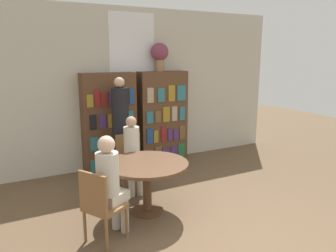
{
  "coord_description": "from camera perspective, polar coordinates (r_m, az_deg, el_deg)",
  "views": [
    {
      "loc": [
        -2.34,
        -2.57,
        2.14
      ],
      "look_at": [
        -0.03,
        1.83,
        1.05
      ],
      "focal_mm": 35.0,
      "sensor_mm": 36.0,
      "label": 1
    }
  ],
  "objects": [
    {
      "name": "flower_vase",
      "position": [
        6.39,
        -1.48,
        12.5
      ],
      "size": [
        0.34,
        0.34,
        0.54
      ],
      "color": "#997047",
      "rests_on": "bookshelf_right"
    },
    {
      "name": "bookshelf_left",
      "position": [
        6.12,
        -10.18,
        0.55
      ],
      "size": [
        0.98,
        0.34,
        1.82
      ],
      "color": "brown",
      "rests_on": "ground_plane"
    },
    {
      "name": "wall_back",
      "position": [
        6.4,
        -6.2,
        6.61
      ],
      "size": [
        6.4,
        0.07,
        3.0
      ],
      "color": "beige",
      "rests_on": "ground_plane"
    },
    {
      "name": "chair_near_camera",
      "position": [
        3.88,
        -11.73,
        -13.07
      ],
      "size": [
        0.55,
        0.55,
        0.88
      ],
      "rotation": [
        0.0,
        0.0,
        -1.05
      ],
      "color": "brown",
      "rests_on": "ground_plane"
    },
    {
      "name": "seated_reader_left",
      "position": [
        5.1,
        -6.19,
        -4.36
      ],
      "size": [
        0.28,
        0.37,
        1.22
      ],
      "rotation": [
        0.0,
        0.0,
        -3.25
      ],
      "color": "beige",
      "rests_on": "ground_plane"
    },
    {
      "name": "librarian_standing",
      "position": [
        5.63,
        -8.29,
        1.42
      ],
      "size": [
        0.29,
        0.56,
        1.77
      ],
      "color": "black",
      "rests_on": "ground_plane"
    },
    {
      "name": "reading_table",
      "position": [
        4.47,
        -3.69,
        -7.95
      ],
      "size": [
        1.12,
        1.12,
        0.72
      ],
      "color": "brown",
      "rests_on": "ground_plane"
    },
    {
      "name": "bookshelf_right",
      "position": [
        6.53,
        -0.94,
        1.47
      ],
      "size": [
        0.98,
        0.34,
        1.82
      ],
      "color": "brown",
      "rests_on": "ground_plane"
    },
    {
      "name": "seated_reader_right",
      "position": [
        3.91,
        -10.04,
        -9.23
      ],
      "size": [
        0.41,
        0.39,
        1.25
      ],
      "rotation": [
        0.0,
        0.0,
        -1.05
      ],
      "color": "beige",
      "rests_on": "ground_plane"
    },
    {
      "name": "ground_plane",
      "position": [
        4.07,
        13.17,
        -19.63
      ],
      "size": [
        16.0,
        16.0,
        0.0
      ],
      "primitive_type": "plane",
      "color": "brown"
    },
    {
      "name": "chair_left_side",
      "position": [
        5.32,
        -6.67,
        -5.78
      ],
      "size": [
        0.44,
        0.44,
        0.88
      ],
      "rotation": [
        0.0,
        0.0,
        -3.25
      ],
      "color": "brown",
      "rests_on": "ground_plane"
    }
  ]
}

